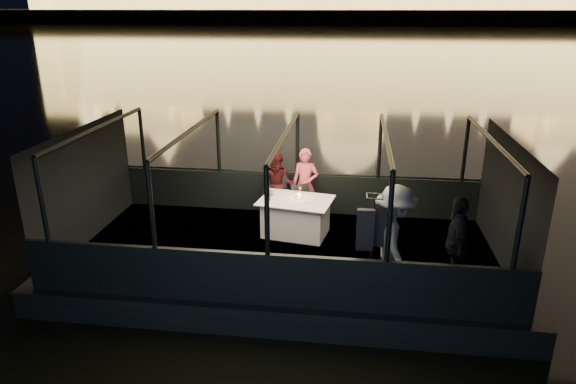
# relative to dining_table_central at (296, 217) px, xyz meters

# --- Properties ---
(river_water) EXTENTS (500.00, 500.00, 0.00)m
(river_water) POSITION_rel_dining_table_central_xyz_m (-0.12, 79.26, -0.89)
(river_water) COLOR black
(river_water) RESTS_ON ground
(boat_hull) EXTENTS (8.60, 4.40, 1.00)m
(boat_hull) POSITION_rel_dining_table_central_xyz_m (-0.12, -0.74, -0.89)
(boat_hull) COLOR black
(boat_hull) RESTS_ON river_water
(boat_deck) EXTENTS (8.00, 4.00, 0.04)m
(boat_deck) POSITION_rel_dining_table_central_xyz_m (-0.12, -0.74, -0.41)
(boat_deck) COLOR black
(boat_deck) RESTS_ON boat_hull
(gunwale_port) EXTENTS (8.00, 0.08, 0.90)m
(gunwale_port) POSITION_rel_dining_table_central_xyz_m (-0.12, 1.26, 0.06)
(gunwale_port) COLOR black
(gunwale_port) RESTS_ON boat_deck
(gunwale_starboard) EXTENTS (8.00, 0.08, 0.90)m
(gunwale_starboard) POSITION_rel_dining_table_central_xyz_m (-0.12, -2.74, 0.06)
(gunwale_starboard) COLOR black
(gunwale_starboard) RESTS_ON boat_deck
(cabin_glass_port) EXTENTS (8.00, 0.02, 1.40)m
(cabin_glass_port) POSITION_rel_dining_table_central_xyz_m (-0.12, 1.26, 1.21)
(cabin_glass_port) COLOR #99B2B2
(cabin_glass_port) RESTS_ON gunwale_port
(cabin_glass_starboard) EXTENTS (8.00, 0.02, 1.40)m
(cabin_glass_starboard) POSITION_rel_dining_table_central_xyz_m (-0.12, -2.74, 1.21)
(cabin_glass_starboard) COLOR #99B2B2
(cabin_glass_starboard) RESTS_ON gunwale_starboard
(cabin_roof_glass) EXTENTS (8.00, 4.00, 0.02)m
(cabin_roof_glass) POSITION_rel_dining_table_central_xyz_m (-0.12, -0.74, 1.91)
(cabin_roof_glass) COLOR #99B2B2
(cabin_roof_glass) RESTS_ON boat_deck
(end_wall_fore) EXTENTS (0.02, 4.00, 2.30)m
(end_wall_fore) POSITION_rel_dining_table_central_xyz_m (-4.12, -0.74, 0.76)
(end_wall_fore) COLOR black
(end_wall_fore) RESTS_ON boat_deck
(end_wall_aft) EXTENTS (0.02, 4.00, 2.30)m
(end_wall_aft) POSITION_rel_dining_table_central_xyz_m (3.88, -0.74, 0.76)
(end_wall_aft) COLOR black
(end_wall_aft) RESTS_ON boat_deck
(canopy_ribs) EXTENTS (8.00, 4.00, 2.30)m
(canopy_ribs) POSITION_rel_dining_table_central_xyz_m (-0.12, -0.74, 0.76)
(canopy_ribs) COLOR black
(canopy_ribs) RESTS_ON boat_deck
(embankment) EXTENTS (400.00, 140.00, 6.00)m
(embankment) POSITION_rel_dining_table_central_xyz_m (-0.12, 209.26, 0.11)
(embankment) COLOR #423D33
(embankment) RESTS_ON ground
(dining_table_central) EXTENTS (1.61, 1.28, 0.77)m
(dining_table_central) POSITION_rel_dining_table_central_xyz_m (0.00, 0.00, 0.00)
(dining_table_central) COLOR white
(dining_table_central) RESTS_ON boat_deck
(chair_port_left) EXTENTS (0.54, 0.54, 0.95)m
(chair_port_left) POSITION_rel_dining_table_central_xyz_m (-0.52, 0.69, 0.06)
(chair_port_left) COLOR black
(chair_port_left) RESTS_ON boat_deck
(chair_port_right) EXTENTS (0.50, 0.50, 0.85)m
(chair_port_right) POSITION_rel_dining_table_central_xyz_m (0.02, 0.47, 0.06)
(chair_port_right) COLOR black
(chair_port_right) RESTS_ON boat_deck
(coat_stand) EXTENTS (0.59, 0.53, 1.77)m
(coat_stand) POSITION_rel_dining_table_central_xyz_m (1.48, -2.18, 0.51)
(coat_stand) COLOR black
(coat_stand) RESTS_ON boat_deck
(person_woman_coral) EXTENTS (0.63, 0.48, 1.60)m
(person_woman_coral) POSITION_rel_dining_table_central_xyz_m (0.10, 0.86, 0.36)
(person_woman_coral) COLOR #E25264
(person_woman_coral) RESTS_ON boat_deck
(person_man_maroon) EXTENTS (0.75, 0.59, 1.52)m
(person_man_maroon) POSITION_rel_dining_table_central_xyz_m (-0.50, 0.82, 0.36)
(person_man_maroon) COLOR #3E1114
(person_man_maroon) RESTS_ON boat_deck
(passenger_stripe) EXTENTS (0.82, 1.28, 1.86)m
(passenger_stripe) POSITION_rel_dining_table_central_xyz_m (1.84, -2.04, 0.47)
(passenger_stripe) COLOR white
(passenger_stripe) RESTS_ON boat_deck
(passenger_dark) EXTENTS (0.46, 0.99, 1.64)m
(passenger_dark) POSITION_rel_dining_table_central_xyz_m (2.86, -1.80, 0.47)
(passenger_dark) COLOR black
(passenger_dark) RESTS_ON boat_deck
(wine_bottle) EXTENTS (0.08, 0.08, 0.32)m
(wine_bottle) POSITION_rel_dining_table_central_xyz_m (-0.54, -0.11, 0.53)
(wine_bottle) COLOR #153B15
(wine_bottle) RESTS_ON dining_table_central
(bread_basket) EXTENTS (0.25, 0.25, 0.08)m
(bread_basket) POSITION_rel_dining_table_central_xyz_m (-0.60, 0.20, 0.42)
(bread_basket) COLOR brown
(bread_basket) RESTS_ON dining_table_central
(amber_candle) EXTENTS (0.06, 0.06, 0.08)m
(amber_candle) POSITION_rel_dining_table_central_xyz_m (0.06, 0.13, 0.42)
(amber_candle) COLOR #FCAF3F
(amber_candle) RESTS_ON dining_table_central
(plate_near) EXTENTS (0.30, 0.30, 0.01)m
(plate_near) POSITION_rel_dining_table_central_xyz_m (0.29, -0.09, 0.39)
(plate_near) COLOR silver
(plate_near) RESTS_ON dining_table_central
(plate_far) EXTENTS (0.25, 0.25, 0.01)m
(plate_far) POSITION_rel_dining_table_central_xyz_m (-0.38, 0.30, 0.39)
(plate_far) COLOR white
(plate_far) RESTS_ON dining_table_central
(wine_glass_white) EXTENTS (0.08, 0.08, 0.20)m
(wine_glass_white) POSITION_rel_dining_table_central_xyz_m (-0.55, -0.15, 0.48)
(wine_glass_white) COLOR silver
(wine_glass_white) RESTS_ON dining_table_central
(wine_glass_red) EXTENTS (0.08, 0.08, 0.20)m
(wine_glass_red) POSITION_rel_dining_table_central_xyz_m (0.07, 0.20, 0.48)
(wine_glass_red) COLOR white
(wine_glass_red) RESTS_ON dining_table_central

